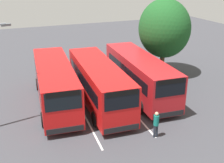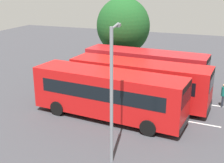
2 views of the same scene
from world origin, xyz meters
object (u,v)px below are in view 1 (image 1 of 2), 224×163
at_px(pedestrian, 156,123).
at_px(depot_tree, 164,29).
at_px(bus_far_left, 55,83).
at_px(bus_center_right, 140,74).
at_px(bus_center_left, 99,82).

height_order(pedestrian, depot_tree, depot_tree).
height_order(bus_far_left, bus_center_right, same).
xyz_separation_m(bus_far_left, pedestrian, (6.79, 4.60, -0.70)).
distance_m(bus_far_left, bus_center_right, 6.65).
xyz_separation_m(bus_far_left, bus_center_left, (1.13, 3.01, 0.00)).
bearing_deg(pedestrian, bus_center_right, -12.11).
distance_m(bus_far_left, depot_tree, 11.50).
distance_m(bus_far_left, bus_center_left, 3.21).
bearing_deg(depot_tree, bus_far_left, -75.24).
xyz_separation_m(bus_center_left, depot_tree, (-3.97, 7.81, 2.70)).
relative_size(bus_center_right, pedestrian, 5.94).
bearing_deg(bus_center_left, pedestrian, 19.14).
height_order(bus_center_right, depot_tree, depot_tree).
height_order(bus_center_right, pedestrian, bus_center_right).
height_order(bus_far_left, bus_center_left, same).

